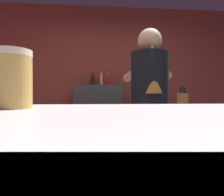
# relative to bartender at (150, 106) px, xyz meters

# --- Properties ---
(wall_back) EXTENTS (5.20, 0.10, 2.70)m
(wall_back) POSITION_rel_bartender_xyz_m (-0.21, 1.89, 0.38)
(wall_back) COLOR brown
(wall_back) RESTS_ON ground
(prep_counter) EXTENTS (2.10, 0.60, 0.89)m
(prep_counter) POSITION_rel_bartender_xyz_m (0.14, 0.46, -0.52)
(prep_counter) COLOR brown
(prep_counter) RESTS_ON ground
(back_shelf) EXTENTS (0.81, 0.36, 1.24)m
(back_shelf) POSITION_rel_bartender_xyz_m (-0.44, 1.61, -0.35)
(back_shelf) COLOR #373D3E
(back_shelf) RESTS_ON ground
(bartender) EXTENTS (0.43, 0.52, 1.67)m
(bartender) POSITION_rel_bartender_xyz_m (0.00, 0.00, 0.00)
(bartender) COLOR #34332F
(bartender) RESTS_ON ground
(knife_block) EXTENTS (0.10, 0.08, 0.28)m
(knife_block) POSITION_rel_bartender_xyz_m (0.56, 0.52, 0.03)
(knife_block) COLOR olive
(knife_block) RESTS_ON prep_counter
(mixing_bowl) EXTENTS (0.21, 0.21, 0.06)m
(mixing_bowl) POSITION_rel_bartender_xyz_m (-0.64, 0.37, -0.05)
(mixing_bowl) COLOR #C25934
(mixing_bowl) RESTS_ON prep_counter
(chefs_knife) EXTENTS (0.24, 0.09, 0.01)m
(chefs_knife) POSITION_rel_bartender_xyz_m (0.28, 0.41, -0.07)
(chefs_knife) COLOR silver
(chefs_knife) RESTS_ON prep_counter
(pint_glass_far) EXTENTS (0.08, 0.08, 0.13)m
(pint_glass_far) POSITION_rel_bartender_xyz_m (-0.68, -1.29, 0.13)
(pint_glass_far) COLOR #DAB45B
(pint_glass_far) RESTS_ON bar_counter
(bottle_vinegar) EXTENTS (0.06, 0.06, 0.20)m
(bottle_vinegar) POSITION_rel_bartender_xyz_m (-0.53, 1.54, 0.35)
(bottle_vinegar) COLOR black
(bottle_vinegar) RESTS_ON back_shelf
(bottle_olive_oil) EXTENTS (0.06, 0.06, 0.20)m
(bottle_olive_oil) POSITION_rel_bartender_xyz_m (-0.28, 1.61, 0.35)
(bottle_olive_oil) COLOR red
(bottle_olive_oil) RESTS_ON back_shelf
(bottle_hot_sauce) EXTENTS (0.07, 0.07, 0.19)m
(bottle_hot_sauce) POSITION_rel_bartender_xyz_m (-0.54, 1.65, 0.34)
(bottle_hot_sauce) COLOR black
(bottle_hot_sauce) RESTS_ON back_shelf
(bottle_soy) EXTENTS (0.05, 0.05, 0.25)m
(bottle_soy) POSITION_rel_bartender_xyz_m (-0.39, 1.66, 0.37)
(bottle_soy) COLOR #D7D37C
(bottle_soy) RESTS_ON back_shelf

